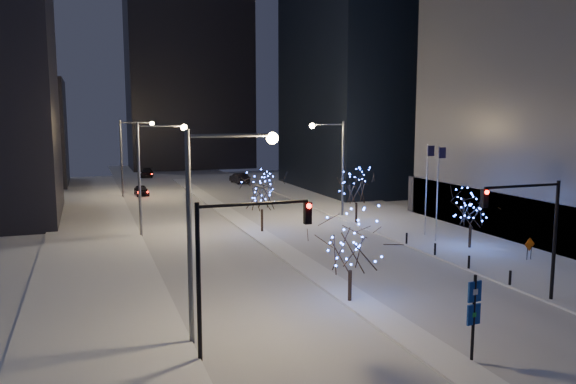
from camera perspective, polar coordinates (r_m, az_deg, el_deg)
name	(u,v)px	position (r m, az deg, el deg)	size (l,w,h in m)	color
ground	(401,331)	(29.16, 11.37, -13.71)	(160.00, 160.00, 0.00)	silver
road	(230,215)	(60.77, -5.95, -2.29)	(20.00, 130.00, 0.02)	silver
median	(242,222)	(56.00, -4.72, -3.08)	(2.00, 80.00, 0.15)	silver
east_sidewalk	(428,231)	(53.17, 14.08, -3.87)	(10.00, 90.00, 0.15)	silver
west_sidewalk	(95,258)	(44.38, -19.02, -6.38)	(8.00, 90.00, 0.15)	silver
filler_west_far	(1,133)	(93.88, -27.14, 5.35)	(18.00, 16.00, 16.00)	black
horizon_block	(189,63)	(117.34, -10.06, 12.76)	(24.00, 14.00, 42.00)	black
street_lamp_w_near	(212,206)	(26.00, -7.74, -1.38)	(4.40, 0.56, 10.00)	#595E66
street_lamp_w_mid	(151,163)	(50.56, -13.73, 2.91)	(4.40, 0.56, 10.00)	#595E66
street_lamp_w_far	(130,147)	(75.41, -15.80, 4.38)	(4.40, 0.56, 10.00)	#595E66
street_lamp_east	(335,156)	(58.58, 4.80, 3.70)	(3.90, 0.56, 10.00)	#595E66
traffic_signal_west	(234,252)	(24.54, -5.53, -6.04)	(5.26, 0.43, 7.00)	black
traffic_signal_east	(534,222)	(33.98, 23.73, -2.79)	(5.26, 0.43, 7.00)	black
flagpoles	(432,184)	(49.26, 14.46, 0.77)	(1.35, 2.60, 8.00)	silver
bollards	(451,255)	(42.38, 16.25, -6.19)	(0.16, 12.16, 0.90)	black
car_near	(141,190)	(77.24, -14.67, 0.16)	(1.62, 4.03, 1.37)	black
car_mid	(239,178)	(88.45, -4.96, 1.41)	(1.73, 4.97, 1.64)	black
car_far	(147,173)	(100.05, -14.14, 1.89)	(2.03, 4.99, 1.45)	black
holiday_tree_median_near	(350,244)	(31.86, 6.37, -5.27)	(4.48, 4.48, 5.13)	black
holiday_tree_median_far	(262,191)	(50.59, -2.67, 0.06)	(5.80, 5.80, 5.64)	black
holiday_tree_plaza_near	(471,210)	(46.70, 18.11, -1.70)	(4.27, 4.27, 4.67)	black
holiday_tree_plaza_far	(357,187)	(55.22, 6.99, 0.47)	(4.35, 4.35, 5.30)	black
wayfinding_sign	(474,309)	(25.68, 18.36, -11.26)	(0.70, 0.17, 3.92)	black
construction_sign	(529,246)	(44.68, 23.33, -5.09)	(1.00, 0.12, 1.65)	black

